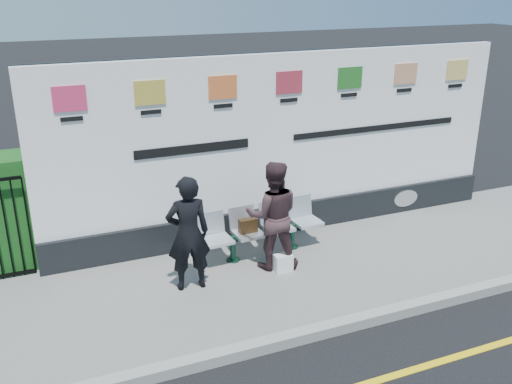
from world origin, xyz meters
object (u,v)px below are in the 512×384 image
woman_left (188,234)px  woman_right (273,215)px  bench (263,241)px  billboard (285,157)px

woman_left → woman_right: bearing=-170.6°
bench → woman_right: (-0.03, -0.42, 0.61)m
billboard → bench: 1.48m
billboard → woman_right: bearing=-123.0°
bench → woman_right: bearing=-97.5°
bench → woman_right: 0.74m
woman_left → woman_right: size_ratio=1.00×
billboard → woman_right: (-0.74, -1.13, -0.47)m
bench → woman_left: size_ratio=1.20×
woman_left → woman_right: (1.32, 0.13, 0.00)m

